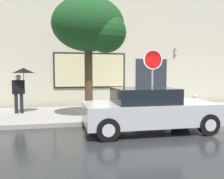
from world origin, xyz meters
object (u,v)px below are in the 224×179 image
(parked_car, at_px, (149,110))
(pedestrian_with_umbrella, at_px, (22,78))
(street_tree, at_px, (92,27))
(fire_hydrant, at_px, (195,104))
(stop_sign, at_px, (153,69))

(parked_car, height_order, pedestrian_with_umbrella, pedestrian_with_umbrella)
(pedestrian_with_umbrella, bearing_deg, parked_car, -37.95)
(street_tree, bearing_deg, fire_hydrant, 2.08)
(parked_car, bearing_deg, stop_sign, 64.49)
(stop_sign, bearing_deg, pedestrian_with_umbrella, 159.16)
(pedestrian_with_umbrella, bearing_deg, stop_sign, -20.84)
(stop_sign, bearing_deg, street_tree, 176.57)
(fire_hydrant, bearing_deg, street_tree, -177.92)
(parked_car, distance_m, pedestrian_with_umbrella, 5.57)
(street_tree, bearing_deg, parked_car, -45.10)
(fire_hydrant, xyz_separation_m, stop_sign, (-2.00, -0.29, 1.41))
(parked_car, relative_size, pedestrian_with_umbrella, 2.17)
(fire_hydrant, relative_size, street_tree, 0.19)
(pedestrian_with_umbrella, distance_m, stop_sign, 5.39)
(parked_car, xyz_separation_m, fire_hydrant, (2.69, 1.75, -0.12))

